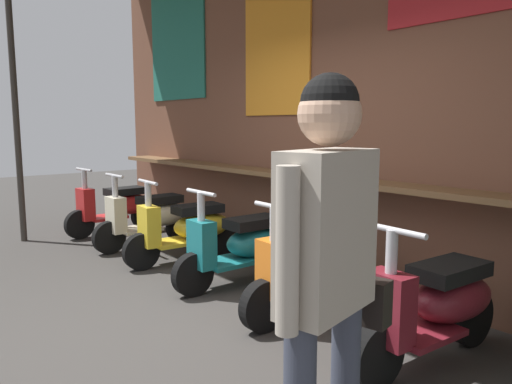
% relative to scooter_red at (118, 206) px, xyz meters
% --- Properties ---
extents(ground_plane, '(25.57, 25.57, 0.00)m').
position_rel_scooter_red_xyz_m(ground_plane, '(3.50, -1.08, -0.39)').
color(ground_plane, '#383533').
extents(market_stall_facade, '(9.13, 2.38, 3.90)m').
position_rel_scooter_red_xyz_m(market_stall_facade, '(3.50, 0.80, 1.76)').
color(market_stall_facade, brown).
rests_on(market_stall_facade, ground_plane).
extents(scooter_red, '(0.48, 1.40, 0.97)m').
position_rel_scooter_red_xyz_m(scooter_red, '(0.00, 0.00, 0.00)').
color(scooter_red, red).
rests_on(scooter_red, ground_plane).
extents(scooter_cream, '(0.46, 1.40, 0.97)m').
position_rel_scooter_red_xyz_m(scooter_cream, '(1.04, 0.00, 0.00)').
color(scooter_cream, beige).
rests_on(scooter_cream, ground_plane).
extents(scooter_yellow, '(0.49, 1.40, 0.97)m').
position_rel_scooter_red_xyz_m(scooter_yellow, '(1.94, -0.00, 0.00)').
color(scooter_yellow, gold).
rests_on(scooter_yellow, ground_plane).
extents(scooter_teal, '(0.46, 1.40, 0.97)m').
position_rel_scooter_red_xyz_m(scooter_teal, '(2.96, 0.00, 0.00)').
color(scooter_teal, '#197075').
rests_on(scooter_teal, ground_plane).
extents(scooter_orange, '(0.47, 1.40, 0.97)m').
position_rel_scooter_red_xyz_m(scooter_orange, '(3.98, 0.00, 0.00)').
color(scooter_orange, orange).
rests_on(scooter_orange, ground_plane).
extents(scooter_maroon, '(0.49, 1.40, 0.97)m').
position_rel_scooter_red_xyz_m(scooter_maroon, '(5.02, -0.00, 0.00)').
color(scooter_maroon, maroon).
rests_on(scooter_maroon, ground_plane).
extents(shopper_with_handbag, '(0.36, 0.68, 1.74)m').
position_rel_scooter_red_xyz_m(shopper_with_handbag, '(5.42, -1.51, 0.68)').
color(shopper_with_handbag, '#383D4C').
rests_on(shopper_with_handbag, ground_plane).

